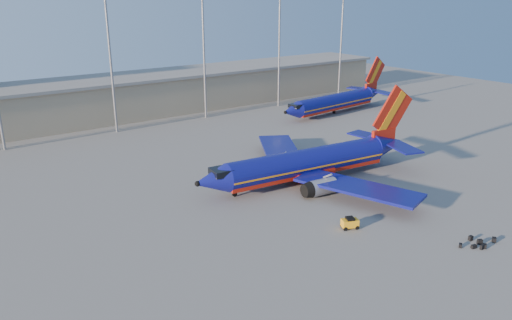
{
  "coord_description": "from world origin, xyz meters",
  "views": [
    {
      "loc": [
        -38.17,
        -45.48,
        25.53
      ],
      "look_at": [
        -0.39,
        6.46,
        4.0
      ],
      "focal_mm": 35.0,
      "sensor_mm": 36.0,
      "label": 1
    }
  ],
  "objects": [
    {
      "name": "aircraft_main",
      "position": [
        7.7,
        4.15,
        2.65
      ],
      "size": [
        36.65,
        35.1,
        12.42
      ],
      "rotation": [
        0.0,
        0.0,
        -0.11
      ],
      "color": "navy",
      "rests_on": "ground"
    },
    {
      "name": "luggage_pile",
      "position": [
        9.05,
        -21.08,
        0.25
      ],
      "size": [
        4.68,
        2.34,
        0.55
      ],
      "color": "black",
      "rests_on": "ground"
    },
    {
      "name": "ground",
      "position": [
        0.0,
        0.0,
        0.0
      ],
      "size": [
        220.0,
        220.0,
        0.0
      ],
      "primitive_type": "plane",
      "color": "slate",
      "rests_on": "ground"
    },
    {
      "name": "baggage_tug",
      "position": [
        0.82,
        -10.09,
        0.7
      ],
      "size": [
        2.17,
        1.78,
        1.35
      ],
      "rotation": [
        0.0,
        0.0,
        -0.41
      ],
      "color": "#ECA215",
      "rests_on": "ground"
    },
    {
      "name": "light_mast_row",
      "position": [
        5.0,
        46.0,
        17.55
      ],
      "size": [
        101.6,
        1.6,
        28.65
      ],
      "color": "gray",
      "rests_on": "ground"
    },
    {
      "name": "aircraft_second",
      "position": [
        40.96,
        32.54,
        2.63
      ],
      "size": [
        33.79,
        13.11,
        11.45
      ],
      "rotation": [
        0.0,
        0.0,
        0.1
      ],
      "color": "navy",
      "rests_on": "ground"
    },
    {
      "name": "terminal_building",
      "position": [
        10.0,
        58.0,
        4.32
      ],
      "size": [
        122.0,
        16.0,
        8.5
      ],
      "color": "gray",
      "rests_on": "ground"
    }
  ]
}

